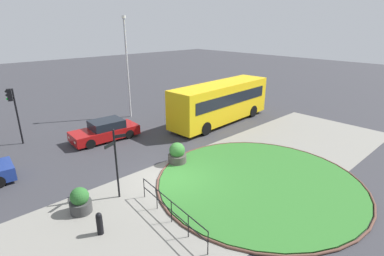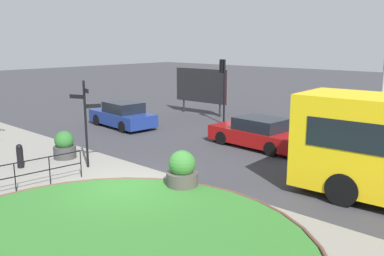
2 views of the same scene
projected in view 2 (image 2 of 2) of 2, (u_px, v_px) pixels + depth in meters
name	position (u px, v px, depth m)	size (l,w,h in m)	color
ground	(128.00, 187.00, 13.73)	(120.00, 120.00, 0.00)	#333338
sidewalk_paving	(73.00, 205.00, 12.25)	(32.00, 7.89, 0.02)	gray
grass_island	(98.00, 254.00, 9.35)	(10.16, 10.16, 0.10)	#2D6B28
grass_kerb_ring	(98.00, 253.00, 9.35)	(10.47, 10.47, 0.11)	brown
signpost_directional	(86.00, 118.00, 15.51)	(1.10, 0.82, 3.39)	black
bollard_foreground	(20.00, 156.00, 15.73)	(0.25, 0.25, 0.95)	black
railing_grass_edge	(15.00, 174.00, 13.13)	(0.50, 4.59, 1.00)	black
car_near_lane	(258.00, 133.00, 18.90)	(4.64, 2.17, 1.38)	maroon
car_far_lane	(123.00, 115.00, 23.32)	(4.47, 2.19, 1.44)	navy
traffic_light_near	(223.00, 77.00, 23.81)	(0.48, 0.32, 3.77)	black
billboard_left	(201.00, 86.00, 27.10)	(4.22, 0.34, 3.04)	black
planter_near_signpost	(64.00, 146.00, 17.04)	(0.92, 0.92, 1.17)	#383838
planter_kerbside	(182.00, 171.00, 13.57)	(1.06, 1.06, 1.29)	#47423D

